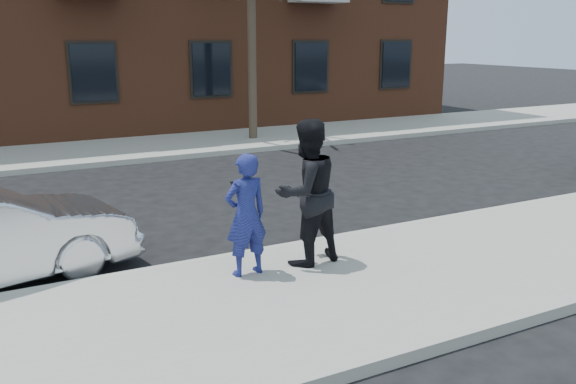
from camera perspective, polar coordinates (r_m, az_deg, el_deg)
ground at (r=7.99m, az=0.17°, el=-10.00°), size 100.00×100.00×0.00m
near_sidewalk at (r=7.76m, az=1.04°, el=-10.18°), size 50.00×3.50×0.15m
near_curb at (r=9.26m, az=-4.34°, el=-6.03°), size 50.00×0.10×0.15m
far_sidewalk at (r=18.29m, az=-16.57°, el=3.69°), size 50.00×3.50×0.15m
far_curb at (r=16.56m, az=-15.32°, el=2.70°), size 50.00×0.10×0.15m
man_hoodie at (r=8.13m, az=-3.96°, el=-2.16°), size 0.64×0.51×1.67m
man_peacoat at (r=8.49m, az=1.77°, el=-0.05°), size 1.11×0.93×2.06m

